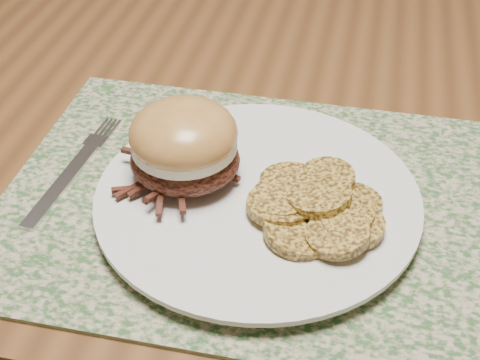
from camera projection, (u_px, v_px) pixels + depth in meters
name	position (u px, v px, depth m)	size (l,w,h in m)	color
dining_table	(101.00, 95.00, 0.87)	(1.50, 0.90, 0.75)	brown
placemat	(261.00, 202.00, 0.58)	(0.45, 0.33, 0.00)	#30532B
dinner_plate	(257.00, 200.00, 0.57)	(0.26, 0.26, 0.02)	silver
pork_sandwich	(184.00, 145.00, 0.56)	(0.10, 0.09, 0.07)	black
roasted_potatoes	(317.00, 207.00, 0.54)	(0.13, 0.13, 0.03)	#B38D34
fork	(75.00, 168.00, 0.61)	(0.03, 0.17, 0.00)	silver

